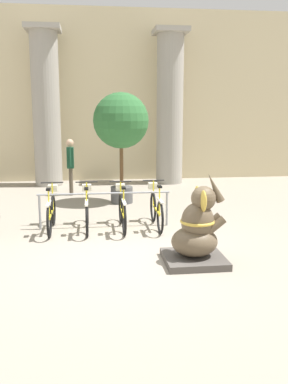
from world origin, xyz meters
name	(u,v)px	position (x,y,z in m)	size (l,w,h in m)	color
ground_plane	(131,257)	(0.00, 0.00, 0.00)	(60.00, 60.00, 0.00)	gray
building_facade	(108,96)	(0.00, 8.60, 3.00)	(20.00, 0.20, 6.00)	#C6B78E
column_left	(46,107)	(-2.07, 7.60, 2.62)	(1.13, 1.13, 5.16)	gray
column_right	(170,107)	(2.07, 7.60, 2.62)	(1.13, 1.13, 5.16)	gray
bike_rack	(104,201)	(-0.38, 1.95, 0.58)	(2.82, 0.05, 0.77)	gray
bicycle_0	(51,212)	(-1.49, 1.84, 0.40)	(0.48, 1.67, 0.98)	black
bicycle_1	(87,211)	(-0.75, 1.82, 0.40)	(0.48, 1.67, 0.98)	black
bicycle_2	(122,210)	(-0.01, 1.80, 0.40)	(0.48, 1.67, 0.98)	black
bicycle_3	(156,209)	(0.73, 1.86, 0.40)	(0.48, 1.67, 0.98)	black
elephant_statue	(197,232)	(1.06, -0.42, 0.51)	(0.99, 0.99, 1.51)	#4C4742
person_pedestrian	(70,162)	(-1.25, 5.77, 1.00)	(0.22, 0.47, 1.67)	brown
potted_tree	(121,124)	(0.17, 4.45, 2.13)	(1.48, 1.48, 2.97)	#4C4C4C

